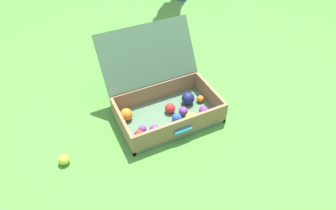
% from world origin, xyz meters
% --- Properties ---
extents(ground_plane, '(16.00, 16.00, 0.00)m').
position_xyz_m(ground_plane, '(0.00, 0.00, 0.00)').
color(ground_plane, '#4C8C38').
extents(open_suitcase, '(0.62, 0.61, 0.48)m').
position_xyz_m(open_suitcase, '(-0.02, 0.03, 0.11)').
color(open_suitcase, '#4C7051').
rests_on(open_suitcase, ground).
extents(stray_ball_on_grass, '(0.06, 0.06, 0.06)m').
position_xyz_m(stray_ball_on_grass, '(-0.69, -0.10, 0.03)').
color(stray_ball_on_grass, '#CCDB38').
rests_on(stray_ball_on_grass, ground).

